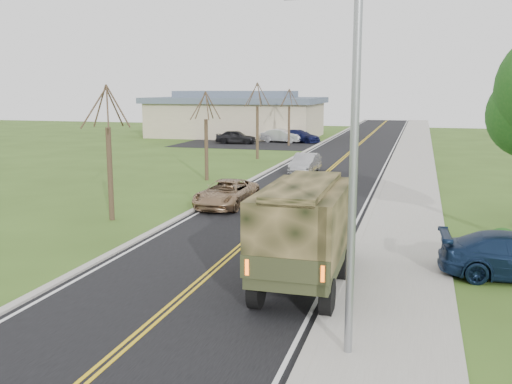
% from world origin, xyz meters
% --- Properties ---
extents(ground, '(160.00, 160.00, 0.00)m').
position_xyz_m(ground, '(0.00, 0.00, 0.00)').
color(ground, '#364F1A').
rests_on(ground, ground).
extents(road, '(8.00, 120.00, 0.01)m').
position_xyz_m(road, '(0.00, 40.00, 0.01)').
color(road, black).
rests_on(road, ground).
extents(curb_right, '(0.30, 120.00, 0.12)m').
position_xyz_m(curb_right, '(4.15, 40.00, 0.06)').
color(curb_right, '#9E998E').
rests_on(curb_right, ground).
extents(sidewalk_right, '(3.20, 120.00, 0.10)m').
position_xyz_m(sidewalk_right, '(5.90, 40.00, 0.05)').
color(sidewalk_right, '#9E998E').
rests_on(sidewalk_right, ground).
extents(curb_left, '(0.30, 120.00, 0.10)m').
position_xyz_m(curb_left, '(-4.15, 40.00, 0.05)').
color(curb_left, '#9E998E').
rests_on(curb_left, ground).
extents(street_light, '(1.65, 0.22, 8.00)m').
position_xyz_m(street_light, '(4.90, -0.50, 4.43)').
color(street_light, gray).
rests_on(street_light, ground).
extents(bare_tree_a, '(1.93, 2.26, 6.08)m').
position_xyz_m(bare_tree_a, '(-7.00, 10.00, 2.63)').
color(bare_tree_a, '#38281C').
rests_on(bare_tree_a, ground).
extents(bare_tree_b, '(1.83, 2.14, 5.73)m').
position_xyz_m(bare_tree_b, '(-7.00, 22.00, 2.48)').
color(bare_tree_b, '#38281C').
rests_on(bare_tree_b, ground).
extents(bare_tree_c, '(2.04, 2.39, 6.42)m').
position_xyz_m(bare_tree_c, '(-7.00, 34.00, 2.78)').
color(bare_tree_c, '#38281C').
rests_on(bare_tree_c, ground).
extents(bare_tree_d, '(1.88, 2.20, 5.91)m').
position_xyz_m(bare_tree_d, '(-7.00, 46.00, 2.55)').
color(bare_tree_d, '#38281C').
rests_on(bare_tree_d, ground).
extents(commercial_building, '(25.50, 21.50, 5.65)m').
position_xyz_m(commercial_building, '(-15.98, 55.97, 2.69)').
color(commercial_building, tan).
rests_on(commercial_building, ground).
extents(military_truck, '(2.34, 6.53, 3.24)m').
position_xyz_m(military_truck, '(3.20, 3.83, 1.86)').
color(military_truck, black).
rests_on(military_truck, ground).
extents(suv_champagne, '(2.40, 4.87, 1.33)m').
position_xyz_m(suv_champagne, '(-3.00, 14.36, 0.66)').
color(suv_champagne, '#8F7051').
rests_on(suv_champagne, ground).
extents(sedan_silver, '(1.63, 4.27, 1.39)m').
position_xyz_m(sedan_silver, '(-1.43, 26.87, 0.69)').
color(sedan_silver, '#9D9EA2').
rests_on(sedan_silver, ground).
extents(lot_car_dark, '(4.46, 2.03, 1.49)m').
position_xyz_m(lot_car_dark, '(-12.99, 46.46, 0.74)').
color(lot_car_dark, black).
rests_on(lot_car_dark, ground).
extents(lot_car_silver, '(4.70, 2.09, 1.50)m').
position_xyz_m(lot_car_silver, '(-8.57, 49.26, 0.75)').
color(lot_car_silver, silver).
rests_on(lot_car_silver, ground).
extents(lot_car_navy, '(5.29, 3.71, 1.42)m').
position_xyz_m(lot_car_navy, '(-6.65, 50.00, 0.71)').
color(lot_car_navy, '#10143D').
rests_on(lot_car_navy, ground).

